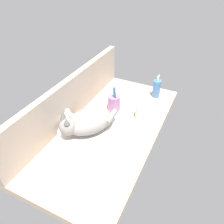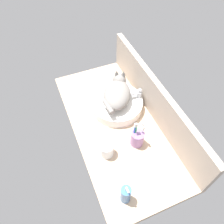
% 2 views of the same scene
% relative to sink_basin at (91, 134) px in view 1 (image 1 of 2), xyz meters
% --- Properties ---
extents(ground_plane, '(1.12, 0.54, 0.04)m').
position_rel_sink_basin_xyz_m(ground_plane, '(0.13, -0.05, -0.05)').
color(ground_plane, tan).
extents(backsplash_panel, '(1.12, 0.04, 0.26)m').
position_rel_sink_basin_xyz_m(backsplash_panel, '(0.13, 0.20, 0.10)').
color(backsplash_panel, '#AD9E8E').
rests_on(backsplash_panel, ground_plane).
extents(sink_basin, '(0.34, 0.34, 0.07)m').
position_rel_sink_basin_xyz_m(sink_basin, '(0.00, 0.00, 0.00)').
color(sink_basin, white).
rests_on(sink_basin, ground_plane).
extents(cat, '(0.30, 0.27, 0.14)m').
position_rel_sink_basin_xyz_m(cat, '(-0.01, 0.01, 0.09)').
color(cat, gray).
rests_on(cat, sink_basin).
extents(faucet, '(0.04, 0.12, 0.14)m').
position_rel_sink_basin_xyz_m(faucet, '(0.02, 0.14, 0.04)').
color(faucet, silver).
rests_on(faucet, ground_plane).
extents(soap_dispenser, '(0.05, 0.05, 0.16)m').
position_rel_sink_basin_xyz_m(soap_dispenser, '(0.56, -0.19, 0.03)').
color(soap_dispenser, '#3F72B2').
rests_on(soap_dispenser, ground_plane).
extents(toothbrush_cup, '(0.08, 0.08, 0.19)m').
position_rel_sink_basin_xyz_m(toothbrush_cup, '(0.30, 0.00, 0.02)').
color(toothbrush_cup, '#996BA8').
rests_on(toothbrush_cup, ground_plane).
extents(water_glass, '(0.08, 0.08, 0.09)m').
position_rel_sink_basin_xyz_m(water_glass, '(0.29, -0.19, 0.01)').
color(water_glass, white).
rests_on(water_glass, ground_plane).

